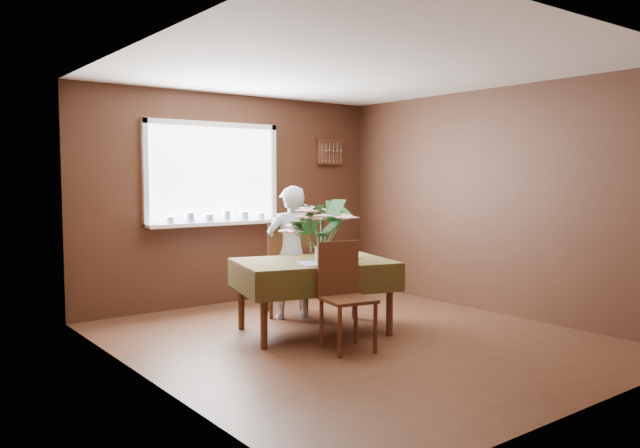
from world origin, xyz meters
TOP-DOWN VIEW (x-y plane):
  - floor at (0.00, 0.00)m, footprint 4.50×4.50m
  - ceiling at (0.00, 0.00)m, footprint 4.50×4.50m
  - wall_back at (0.00, 2.25)m, footprint 4.00×0.00m
  - wall_front at (0.00, -2.25)m, footprint 4.00×0.00m
  - wall_left at (-2.00, 0.00)m, footprint 0.00×4.50m
  - wall_right at (2.00, 0.00)m, footprint 0.00×4.50m
  - window_assembly at (-0.30, 2.20)m, footprint 1.72×0.20m
  - spoon_rack at (1.45, 2.22)m, footprint 0.44×0.05m
  - dining_table at (-0.16, 0.44)m, footprint 1.67×1.35m
  - chair_far at (0.05, 1.19)m, footprint 0.60×0.60m
  - chair_near at (-0.29, -0.17)m, footprint 0.48×0.48m
  - seated_woman at (0.02, 1.09)m, footprint 0.60×0.49m
  - flower_bouquet at (-0.18, 0.29)m, footprint 0.61×0.61m
  - side_plate at (0.26, 0.39)m, footprint 0.27×0.27m
  - table_knife at (-0.10, 0.26)m, footprint 0.04×0.22m

SIDE VIEW (x-z plane):
  - floor at x=0.00m, z-range 0.00..0.00m
  - chair_near at x=-0.29m, z-range 0.04..0.99m
  - chair_far at x=0.05m, z-range 0.04..1.08m
  - dining_table at x=-0.16m, z-range 0.27..0.98m
  - seated_woman at x=0.02m, z-range 0.00..1.42m
  - side_plate at x=0.26m, z-range 0.71..0.72m
  - table_knife at x=-0.10m, z-range 0.72..0.72m
  - flower_bouquet at x=-0.18m, z-range 0.79..1.31m
  - wall_back at x=0.00m, z-range -0.75..3.25m
  - wall_front at x=0.00m, z-range -0.75..3.25m
  - wall_left at x=-2.00m, z-range -1.00..3.50m
  - wall_right at x=2.00m, z-range -1.00..3.50m
  - window_assembly at x=-0.30m, z-range 0.74..1.96m
  - spoon_rack at x=1.45m, z-range 1.69..2.02m
  - ceiling at x=0.00m, z-range 2.50..2.50m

